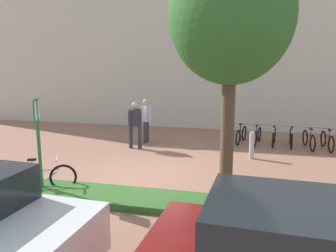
# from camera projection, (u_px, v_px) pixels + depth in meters

# --- Properties ---
(ground_plane) EXTENTS (60.00, 60.00, 0.00)m
(ground_plane) POSITION_uv_depth(u_px,v_px,m) (146.00, 176.00, 9.34)
(ground_plane) COLOR #936651
(building_facade) EXTENTS (28.00, 1.20, 10.00)m
(building_facade) POSITION_uv_depth(u_px,v_px,m) (193.00, 23.00, 15.94)
(building_facade) COLOR beige
(building_facade) RESTS_ON ground
(planter_strip) EXTENTS (7.00, 1.10, 0.16)m
(planter_strip) POSITION_uv_depth(u_px,v_px,m) (102.00, 196.00, 7.76)
(planter_strip) COLOR #336028
(planter_strip) RESTS_ON ground
(tree_sidewalk) EXTENTS (2.48, 2.48, 5.39)m
(tree_sidewalk) POSITION_uv_depth(u_px,v_px,m) (231.00, 17.00, 6.56)
(tree_sidewalk) COLOR brown
(tree_sidewalk) RESTS_ON ground
(parking_sign_post) EXTENTS (0.13, 0.35, 2.30)m
(parking_sign_post) POSITION_uv_depth(u_px,v_px,m) (38.00, 132.00, 7.85)
(parking_sign_post) COLOR #2D7238
(parking_sign_post) RESTS_ON ground
(bike_at_sign) EXTENTS (1.53, 0.80, 0.86)m
(bike_at_sign) POSITION_uv_depth(u_px,v_px,m) (41.00, 178.00, 8.15)
(bike_at_sign) COLOR black
(bike_at_sign) RESTS_ON ground
(bike_rack_cluster) EXTENTS (3.74, 1.89, 0.83)m
(bike_rack_cluster) POSITION_uv_depth(u_px,v_px,m) (282.00, 137.00, 12.68)
(bike_rack_cluster) COLOR #99999E
(bike_rack_cluster) RESTS_ON ground
(bollard_steel) EXTENTS (0.16, 0.16, 0.90)m
(bollard_steel) POSITION_uv_depth(u_px,v_px,m) (252.00, 145.00, 10.99)
(bollard_steel) COLOR #ADADB2
(bollard_steel) RESTS_ON ground
(person_suited_dark) EXTENTS (0.49, 0.53, 1.72)m
(person_suited_dark) POSITION_uv_depth(u_px,v_px,m) (135.00, 122.00, 12.22)
(person_suited_dark) COLOR #2D2D38
(person_suited_dark) RESTS_ON ground
(person_casual_tan) EXTENTS (0.49, 0.44, 1.72)m
(person_casual_tan) POSITION_uv_depth(u_px,v_px,m) (146.00, 118.00, 13.17)
(person_casual_tan) COLOR #383342
(person_casual_tan) RESTS_ON ground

